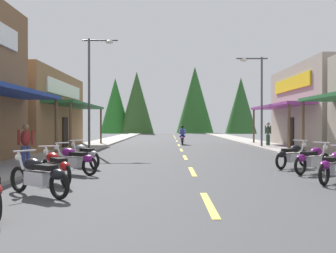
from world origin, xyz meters
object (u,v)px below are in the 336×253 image
(streetlamp_right, at_px, (259,89))
(motorcycle_parked_left_2, at_px, (58,166))
(motorcycle_parked_right_2, at_px, (336,165))
(motorcycle_parked_right_3, at_px, (315,159))
(motorcycle_parked_right_4, at_px, (294,155))
(motorcycle_parked_left_3, at_px, (75,159))
(streetlamp_left, at_px, (96,79))
(motorcycle_parked_left_1, at_px, (41,175))
(rider_cruising_lead, at_px, (184,136))
(pedestrian_by_shop, at_px, (28,142))
(motorcycle_parked_left_4, at_px, (86,155))
(pedestrian_waiting, at_px, (270,133))

(streetlamp_right, distance_m, motorcycle_parked_left_2, 17.98)
(motorcycle_parked_right_2, xyz_separation_m, motorcycle_parked_right_3, (0.16, 1.91, 0.00))
(motorcycle_parked_right_4, xyz_separation_m, motorcycle_parked_left_3, (-7.80, -1.69, 0.00))
(motorcycle_parked_right_3, bearing_deg, motorcycle_parked_right_2, -132.06)
(streetlamp_left, relative_size, motorcycle_parked_right_3, 3.88)
(streetlamp_right, height_order, motorcycle_parked_left_1, streetlamp_right)
(motorcycle_parked_right_2, bearing_deg, motorcycle_parked_right_4, 45.02)
(motorcycle_parked_left_1, bearing_deg, streetlamp_right, -84.14)
(motorcycle_parked_right_2, distance_m, motorcycle_parked_left_3, 8.00)
(streetlamp_right, relative_size, motorcycle_parked_left_1, 3.45)
(motorcycle_parked_right_4, height_order, rider_cruising_lead, rider_cruising_lead)
(motorcycle_parked_left_2, relative_size, pedestrian_by_shop, 1.06)
(streetlamp_left, xyz_separation_m, motorcycle_parked_left_3, (1.36, -10.05, -3.90))
(streetlamp_right, bearing_deg, motorcycle_parked_right_4, -97.34)
(streetlamp_left, xyz_separation_m, motorcycle_parked_left_4, (1.28, -8.22, -3.90))
(motorcycle_parked_right_3, distance_m, motorcycle_parked_left_3, 7.98)
(pedestrian_waiting, bearing_deg, motorcycle_parked_right_3, -36.97)
(motorcycle_parked_right_4, bearing_deg, motorcycle_parked_right_2, -128.12)
(motorcycle_parked_left_4, bearing_deg, motorcycle_parked_right_4, -134.91)
(rider_cruising_lead, bearing_deg, motorcycle_parked_right_3, -163.76)
(motorcycle_parked_left_4, height_order, pedestrian_waiting, pedestrian_waiting)
(motorcycle_parked_right_3, relative_size, pedestrian_waiting, 0.99)
(motorcycle_parked_left_1, xyz_separation_m, motorcycle_parked_left_3, (-0.14, 3.59, 0.00))
(streetlamp_right, relative_size, pedestrian_waiting, 3.54)
(rider_cruising_lead, height_order, pedestrian_by_shop, pedestrian_by_shop)
(rider_cruising_lead, distance_m, pedestrian_by_shop, 16.69)
(motorcycle_parked_left_2, bearing_deg, pedestrian_waiting, -70.05)
(motorcycle_parked_left_2, relative_size, motorcycle_parked_left_3, 0.94)
(streetlamp_left, distance_m, motorcycle_parked_left_2, 12.65)
(motorcycle_parked_left_3, height_order, motorcycle_parked_left_4, same)
(rider_cruising_lead, xyz_separation_m, pedestrian_waiting, (6.04, -2.89, 0.38))
(motorcycle_parked_right_3, xyz_separation_m, motorcycle_parked_left_3, (-7.98, -0.23, 0.00))
(streetlamp_right, bearing_deg, motorcycle_parked_right_3, -95.73)
(motorcycle_parked_left_4, distance_m, pedestrian_waiting, 16.07)
(streetlamp_right, relative_size, motorcycle_parked_left_3, 3.34)
(motorcycle_parked_left_2, height_order, pedestrian_by_shop, pedestrian_by_shop)
(motorcycle_parked_right_2, xyz_separation_m, motorcycle_parked_left_3, (-7.82, 1.68, 0.00))
(streetlamp_left, bearing_deg, motorcycle_parked_right_3, -46.43)
(motorcycle_parked_right_3, xyz_separation_m, rider_cruising_lead, (-3.71, 16.74, 0.17))
(motorcycle_parked_left_2, bearing_deg, motorcycle_parked_right_2, -125.61)
(motorcycle_parked_right_3, xyz_separation_m, pedestrian_by_shop, (-10.17, 1.36, 0.48))
(motorcycle_parked_left_3, height_order, rider_cruising_lead, rider_cruising_lead)
(streetlamp_left, height_order, streetlamp_right, streetlamp_left)
(streetlamp_left, height_order, rider_cruising_lead, streetlamp_left)
(motorcycle_parked_left_2, bearing_deg, streetlamp_left, -30.71)
(motorcycle_parked_left_1, relative_size, rider_cruising_lead, 0.85)
(pedestrian_by_shop, bearing_deg, motorcycle_parked_left_4, 75.03)
(motorcycle_parked_left_4, bearing_deg, pedestrian_waiting, -84.21)
(motorcycle_parked_left_4, height_order, rider_cruising_lead, rider_cruising_lead)
(motorcycle_parked_right_2, xyz_separation_m, motorcycle_parked_left_4, (-7.90, 3.51, 0.00))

